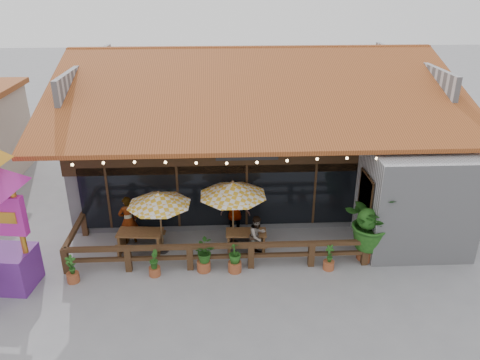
{
  "coord_description": "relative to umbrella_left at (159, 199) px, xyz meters",
  "views": [
    {
      "loc": [
        -1.51,
        -13.47,
        8.96
      ],
      "look_at": [
        -0.76,
        1.5,
        2.29
      ],
      "focal_mm": 35.0,
      "sensor_mm": 36.0,
      "label": 1
    }
  ],
  "objects": [
    {
      "name": "ground",
      "position": [
        3.52,
        -0.63,
        -2.04
      ],
      "size": [
        100.0,
        100.0,
        0.0
      ],
      "primitive_type": "plane",
      "color": "gray",
      "rests_on": "ground"
    },
    {
      "name": "restaurant_building",
      "position": [
        3.78,
        5.98,
        0.17
      ],
      "size": [
        15.5,
        14.73,
        6.09
      ],
      "color": "#A4A4A9",
      "rests_on": "ground"
    },
    {
      "name": "patio_railing",
      "position": [
        1.26,
        -0.89,
        -1.42
      ],
      "size": [
        10.0,
        2.6,
        0.92
      ],
      "color": "#452D18",
      "rests_on": "ground"
    },
    {
      "name": "umbrella_left",
      "position": [
        0.0,
        0.0,
        0.0
      ],
      "size": [
        2.79,
        2.79,
        2.34
      ],
      "color": "brown",
      "rests_on": "ground"
    },
    {
      "name": "umbrella_right",
      "position": [
        2.48,
        0.28,
        0.17
      ],
      "size": [
        3.09,
        3.09,
        2.53
      ],
      "color": "brown",
      "rests_on": "ground"
    },
    {
      "name": "picnic_table_left",
      "position": [
        -0.76,
        0.1,
        -1.53
      ],
      "size": [
        1.66,
        1.47,
        0.74
      ],
      "color": "brown",
      "rests_on": "ground"
    },
    {
      "name": "picnic_table_right",
      "position": [
        2.93,
        0.03,
        -1.58
      ],
      "size": [
        1.45,
        1.26,
        0.68
      ],
      "color": "brown",
      "rests_on": "ground"
    },
    {
      "name": "tropical_plant",
      "position": [
        7.0,
        -0.8,
        -0.63
      ],
      "size": [
        2.35,
        2.33,
        2.46
      ],
      "color": "brown",
      "rests_on": "ground"
    },
    {
      "name": "diner_a",
      "position": [
        -1.23,
        0.66,
        -1.12
      ],
      "size": [
        0.78,
        0.66,
        1.83
      ],
      "primitive_type": "imported",
      "rotation": [
        0.0,
        0.0,
        3.53
      ],
      "color": "#362011",
      "rests_on": "ground"
    },
    {
      "name": "diner_b",
      "position": [
        3.29,
        -0.35,
        -1.3
      ],
      "size": [
        0.91,
        0.89,
        1.47
      ],
      "primitive_type": "imported",
      "rotation": [
        0.0,
        0.0,
        0.71
      ],
      "color": "#362011",
      "rests_on": "ground"
    },
    {
      "name": "diner_c",
      "position": [
        2.59,
        0.9,
        -1.11
      ],
      "size": [
        1.13,
        0.58,
        1.85
      ],
      "primitive_type": "imported",
      "rotation": [
        0.0,
        0.0,
        3.02
      ],
      "color": "#362011",
      "rests_on": "ground"
    },
    {
      "name": "planter_a",
      "position": [
        -2.65,
        -1.64,
        -1.64
      ],
      "size": [
        0.39,
        0.39,
        0.95
      ],
      "color": "brown",
      "rests_on": "ground"
    },
    {
      "name": "planter_b",
      "position": [
        -0.11,
        -1.42,
        -1.62
      ],
      "size": [
        0.37,
        0.37,
        0.91
      ],
      "color": "brown",
      "rests_on": "ground"
    },
    {
      "name": "planter_c",
      "position": [
        1.46,
        -1.24,
        -1.42
      ],
      "size": [
        0.86,
        0.87,
        1.09
      ],
      "color": "brown",
      "rests_on": "ground"
    },
    {
      "name": "planter_d",
      "position": [
        2.48,
        -1.33,
        -1.52
      ],
      "size": [
        0.56,
        0.56,
        1.07
      ],
      "color": "brown",
      "rests_on": "ground"
    },
    {
      "name": "planter_e",
      "position": [
        5.56,
        -1.36,
        -1.66
      ],
      "size": [
        0.37,
        0.39,
        0.91
      ],
      "color": "brown",
      "rests_on": "ground"
    }
  ]
}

